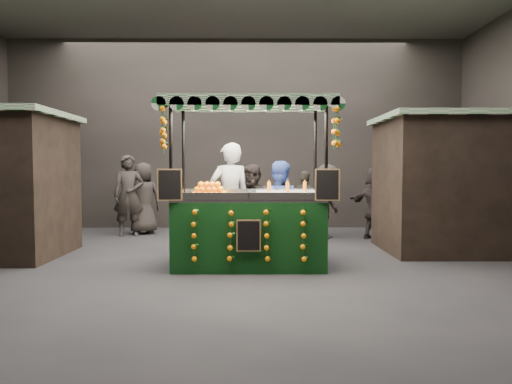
{
  "coord_description": "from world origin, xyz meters",
  "views": [
    {
      "loc": [
        0.48,
        -7.26,
        1.6
      ],
      "look_at": [
        0.52,
        0.71,
        1.18
      ],
      "focal_mm": 32.22,
      "sensor_mm": 36.0,
      "label": 1
    }
  ],
  "objects": [
    {
      "name": "market_hall",
      "position": [
        0.0,
        0.0,
        3.38
      ],
      "size": [
        12.1,
        10.1,
        5.05
      ],
      "color": "black",
      "rests_on": "ground"
    },
    {
      "name": "shopper_4",
      "position": [
        -2.19,
        3.83,
        0.87
      ],
      "size": [
        1.01,
        0.88,
        1.73
      ],
      "rotation": [
        0.0,
        0.0,
        3.62
      ],
      "color": "black",
      "rests_on": "ground"
    },
    {
      "name": "shopper_3",
      "position": [
        2.14,
        3.12,
        0.84
      ],
      "size": [
        1.08,
        1.26,
        1.69
      ],
      "rotation": [
        0.0,
        0.0,
        1.05
      ],
      "color": "black",
      "rests_on": "ground"
    },
    {
      "name": "shopper_6",
      "position": [
        2.05,
        3.44,
        0.8
      ],
      "size": [
        0.44,
        0.62,
        1.59
      ],
      "rotation": [
        0.0,
        0.0,
        -1.47
      ],
      "color": "black",
      "rests_on": "ground"
    },
    {
      "name": "shopper_5",
      "position": [
        3.24,
        3.02,
        0.82
      ],
      "size": [
        1.41,
        1.42,
        1.64
      ],
      "rotation": [
        0.0,
        0.0,
        2.35
      ],
      "color": "#2D2624",
      "rests_on": "ground"
    },
    {
      "name": "vendor_grey",
      "position": [
        0.04,
        1.2,
        1.03
      ],
      "size": [
        0.87,
        0.71,
        2.06
      ],
      "rotation": [
        0.0,
        0.0,
        3.47
      ],
      "color": "gray",
      "rests_on": "ground"
    },
    {
      "name": "shopper_0",
      "position": [
        -2.47,
        3.56,
        0.96
      ],
      "size": [
        0.78,
        0.6,
        1.91
      ],
      "rotation": [
        0.0,
        0.0,
        0.21
      ],
      "color": "#292421",
      "rests_on": "ground"
    },
    {
      "name": "juice_stall",
      "position": [
        0.42,
        0.17,
        0.83
      ],
      "size": [
        2.77,
        1.63,
        2.68
      ],
      "color": "black",
      "rests_on": "ground"
    },
    {
      "name": "shopper_1",
      "position": [
        0.48,
        1.8,
        0.84
      ],
      "size": [
        1.03,
        0.97,
        1.67
      ],
      "rotation": [
        0.0,
        0.0,
        -0.55
      ],
      "color": "black",
      "rests_on": "ground"
    },
    {
      "name": "shopper_2",
      "position": [
        1.57,
        2.46,
        0.77
      ],
      "size": [
        0.98,
        0.7,
        1.54
      ],
      "rotation": [
        0.0,
        0.0,
        2.74
      ],
      "color": "#2D2824",
      "rests_on": "ground"
    },
    {
      "name": "vendor_blue",
      "position": [
        0.93,
        1.09,
        0.86
      ],
      "size": [
        0.96,
        0.82,
        1.73
      ],
      "rotation": [
        0.0,
        0.0,
        2.92
      ],
      "color": "navy",
      "rests_on": "ground"
    },
    {
      "name": "neighbour_stall_right",
      "position": [
        4.4,
        1.5,
        1.31
      ],
      "size": [
        3.0,
        2.2,
        2.6
      ],
      "color": "black",
      "rests_on": "ground"
    },
    {
      "name": "ground",
      "position": [
        0.0,
        0.0,
        0.0
      ],
      "size": [
        12.0,
        12.0,
        0.0
      ],
      "primitive_type": "plane",
      "color": "black",
      "rests_on": "ground"
    }
  ]
}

